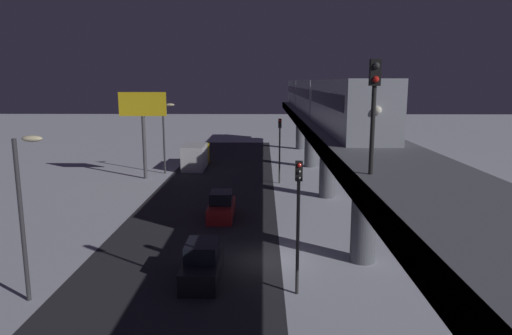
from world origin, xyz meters
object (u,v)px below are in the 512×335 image
at_px(sedan_black, 202,264).
at_px(traffic_light_mid, 280,141).
at_px(box_truck, 196,156).
at_px(traffic_light_near, 298,209).
at_px(sedan_red, 221,207).
at_px(subway_train, 315,96).
at_px(rail_signal, 374,97).
at_px(commercial_billboard, 143,113).

bearing_deg(sedan_black, traffic_light_mid, 78.33).
relative_size(box_truck, traffic_light_near, 1.16).
height_order(sedan_red, traffic_light_near, traffic_light_near).
xyz_separation_m(subway_train, rail_signal, (1.76, 34.30, 0.95)).
height_order(subway_train, traffic_light_near, subway_train).
relative_size(rail_signal, sedan_red, 0.91).
bearing_deg(sedan_red, commercial_billboard, 123.25).
xyz_separation_m(rail_signal, sedan_black, (6.90, -5.95, -8.61)).
relative_size(sedan_red, commercial_billboard, 0.50).
height_order(sedan_red, commercial_billboard, commercial_billboard).
bearing_deg(box_truck, sedan_black, 98.76).
distance_m(rail_signal, box_truck, 39.74).
height_order(subway_train, traffic_light_mid, subway_train).
bearing_deg(traffic_light_mid, box_truck, -41.53).
bearing_deg(subway_train, sedan_red, 63.65).
distance_m(sedan_red, traffic_light_mid, 13.23).
distance_m(rail_signal, traffic_light_near, 7.12).
bearing_deg(sedan_red, box_truck, 103.30).
distance_m(sedan_black, traffic_light_mid, 23.48).
bearing_deg(commercial_billboard, traffic_light_mid, 171.38).
bearing_deg(box_truck, traffic_light_mid, 138.47).
bearing_deg(subway_train, rail_signal, 87.07).
bearing_deg(rail_signal, traffic_light_mid, -85.61).
height_order(sedan_black, commercial_billboard, commercial_billboard).
bearing_deg(commercial_billboard, sedan_red, 123.25).
height_order(traffic_light_near, traffic_light_mid, same).
height_order(subway_train, commercial_billboard, subway_train).
distance_m(sedan_red, commercial_billboard, 17.79).
distance_m(subway_train, sedan_black, 30.62).
bearing_deg(sedan_red, traffic_light_near, -69.36).
bearing_deg(traffic_light_near, commercial_billboard, -62.34).
relative_size(subway_train, traffic_light_near, 8.67).
xyz_separation_m(subway_train, box_truck, (13.46, -2.81, -7.11)).
bearing_deg(traffic_light_mid, sedan_black, 78.33).
height_order(box_truck, traffic_light_mid, traffic_light_mid).
bearing_deg(sedan_black, box_truck, 98.76).
bearing_deg(sedan_black, traffic_light_near, -18.99).
distance_m(sedan_red, traffic_light_near, 13.76).
bearing_deg(traffic_light_mid, sedan_red, 68.43).
height_order(subway_train, box_truck, subway_train).
height_order(box_truck, traffic_light_near, traffic_light_near).
distance_m(subway_train, box_truck, 15.48).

